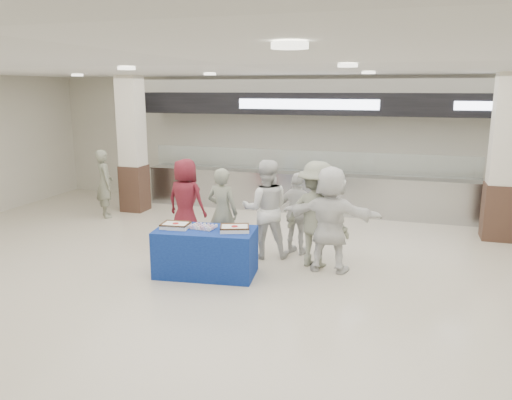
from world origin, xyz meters
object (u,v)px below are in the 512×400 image
(sheet_cake_right, at_px, (235,228))
(chef_tall, at_px, (266,209))
(soldier_a, at_px, (222,212))
(soldier_b, at_px, (316,215))
(chef_short, at_px, (298,214))
(sheet_cake_left, at_px, (176,225))
(cupcake_tray, at_px, (203,227))
(soldier_bg, at_px, (105,184))
(display_table, at_px, (206,252))
(civilian_maroon, at_px, (186,201))
(civilian_white, at_px, (330,219))

(sheet_cake_right, xyz_separation_m, chef_tall, (0.19, 1.09, 0.06))
(soldier_a, bearing_deg, soldier_b, -173.83)
(soldier_a, bearing_deg, chef_short, -150.68)
(soldier_a, distance_m, chef_short, 1.33)
(sheet_cake_left, distance_m, chef_short, 2.23)
(cupcake_tray, relative_size, soldier_bg, 0.24)
(display_table, relative_size, soldier_b, 0.88)
(civilian_maroon, height_order, chef_short, civilian_maroon)
(chef_tall, relative_size, chef_short, 1.17)
(display_table, height_order, soldier_b, soldier_b)
(chef_tall, height_order, soldier_b, soldier_b)
(civilian_maroon, relative_size, civilian_white, 0.93)
(chef_short, height_order, soldier_bg, soldier_bg)
(display_table, distance_m, sheet_cake_right, 0.63)
(cupcake_tray, height_order, soldier_a, soldier_a)
(soldier_b, relative_size, civilian_white, 1.02)
(display_table, bearing_deg, sheet_cake_right, -0.88)
(civilian_maroon, relative_size, soldier_bg, 1.04)
(soldier_b, bearing_deg, soldier_bg, -0.43)
(cupcake_tray, bearing_deg, civilian_white, 20.96)
(civilian_maroon, height_order, soldier_a, civilian_maroon)
(cupcake_tray, distance_m, civilian_maroon, 1.78)
(civilian_maroon, bearing_deg, chef_short, -172.73)
(sheet_cake_left, xyz_separation_m, sheet_cake_right, (0.95, 0.11, 0.00))
(cupcake_tray, bearing_deg, civilian_maroon, 123.71)
(cupcake_tray, distance_m, soldier_bg, 4.48)
(civilian_maroon, distance_m, soldier_b, 2.69)
(sheet_cake_right, relative_size, soldier_bg, 0.34)
(cupcake_tray, height_order, chef_tall, chef_tall)
(chef_short, distance_m, soldier_b, 0.70)
(chef_short, distance_m, soldier_bg, 4.95)
(civilian_maroon, height_order, soldier_b, soldier_b)
(sheet_cake_right, bearing_deg, chef_tall, 80.35)
(civilian_maroon, bearing_deg, soldier_bg, -16.21)
(sheet_cake_left, bearing_deg, soldier_a, 68.61)
(sheet_cake_left, distance_m, soldier_b, 2.29)
(soldier_bg, bearing_deg, soldier_b, -153.35)
(sheet_cake_right, height_order, soldier_a, soldier_a)
(chef_short, xyz_separation_m, soldier_b, (0.43, -0.53, 0.15))
(sheet_cake_right, relative_size, civilian_white, 0.31)
(civilian_maroon, bearing_deg, cupcake_tray, 132.59)
(sheet_cake_right, bearing_deg, cupcake_tray, -178.18)
(civilian_maroon, relative_size, chef_tall, 0.94)
(chef_tall, distance_m, soldier_bg, 4.57)
(soldier_a, height_order, soldier_bg, soldier_a)
(sheet_cake_left, bearing_deg, sheet_cake_right, 6.45)
(display_table, height_order, chef_short, chef_short)
(soldier_a, xyz_separation_m, soldier_bg, (-3.55, 1.76, -0.01))
(soldier_a, height_order, civilian_white, civilian_white)
(sheet_cake_right, height_order, civilian_white, civilian_white)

